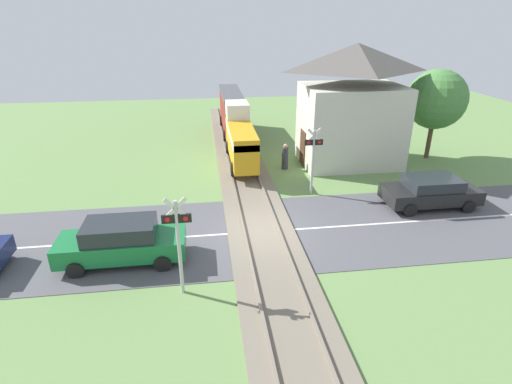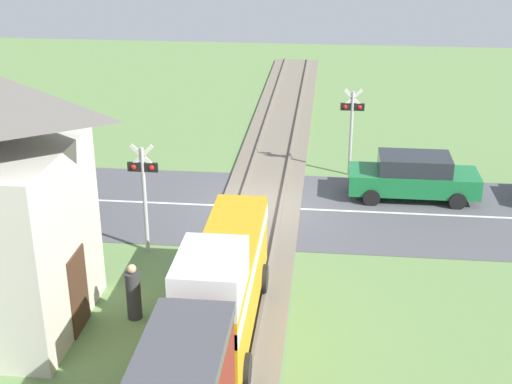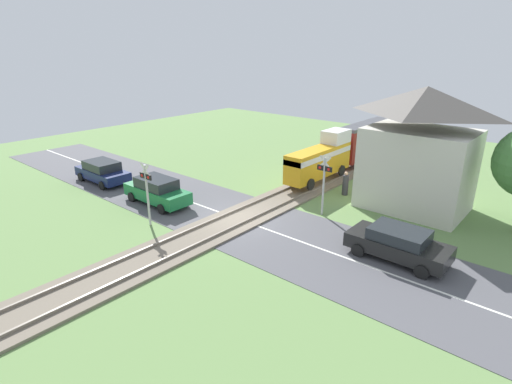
{
  "view_description": "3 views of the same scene",
  "coord_description": "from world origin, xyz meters",
  "px_view_note": "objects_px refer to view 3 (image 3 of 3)",
  "views": [
    {
      "loc": [
        -2.16,
        -14.45,
        8.32
      ],
      "look_at": [
        0.0,
        1.47,
        1.2
      ],
      "focal_mm": 28.0,
      "sensor_mm": 36.0,
      "label": 1
    },
    {
      "loc": [
        -2.25,
        22.55,
        10.02
      ],
      "look_at": [
        0.0,
        1.47,
        1.2
      ],
      "focal_mm": 50.0,
      "sensor_mm": 36.0,
      "label": 2
    },
    {
      "loc": [
        13.75,
        -14.62,
        8.94
      ],
      "look_at": [
        0.0,
        1.47,
        1.2
      ],
      "focal_mm": 28.0,
      "sensor_mm": 36.0,
      "label": 3
    }
  ],
  "objects_px": {
    "train": "(346,147)",
    "pedestrian_by_station": "(345,184)",
    "crossing_signal_west_approach": "(147,186)",
    "crossing_signal_east_approach": "(324,178)",
    "car_near_crossing": "(157,191)",
    "car_far_side": "(398,243)",
    "station_building": "(419,151)",
    "car_behind_queue": "(102,171)"
  },
  "relations": [
    {
      "from": "train",
      "to": "crossing_signal_west_approach",
      "type": "height_order",
      "value": "crossing_signal_west_approach"
    },
    {
      "from": "crossing_signal_west_approach",
      "to": "station_building",
      "type": "bearing_deg",
      "value": 49.93
    },
    {
      "from": "train",
      "to": "crossing_signal_east_approach",
      "type": "bearing_deg",
      "value": -69.41
    },
    {
      "from": "car_far_side",
      "to": "crossing_signal_east_approach",
      "type": "xyz_separation_m",
      "value": [
        -5.18,
        2.12,
        1.41
      ]
    },
    {
      "from": "crossing_signal_east_approach",
      "to": "pedestrian_by_station",
      "type": "xyz_separation_m",
      "value": [
        -0.6,
        3.72,
        -1.48
      ]
    },
    {
      "from": "car_near_crossing",
      "to": "crossing_signal_east_approach",
      "type": "distance_m",
      "value": 9.88
    },
    {
      "from": "train",
      "to": "car_far_side",
      "type": "bearing_deg",
      "value": -51.42
    },
    {
      "from": "car_near_crossing",
      "to": "crossing_signal_east_approach",
      "type": "relative_size",
      "value": 1.32
    },
    {
      "from": "car_near_crossing",
      "to": "car_far_side",
      "type": "relative_size",
      "value": 1.04
    },
    {
      "from": "car_far_side",
      "to": "crossing_signal_east_approach",
      "type": "bearing_deg",
      "value": 157.7
    },
    {
      "from": "pedestrian_by_station",
      "to": "crossing_signal_east_approach",
      "type": "bearing_deg",
      "value": -80.91
    },
    {
      "from": "train",
      "to": "car_near_crossing",
      "type": "height_order",
      "value": "train"
    },
    {
      "from": "car_near_crossing",
      "to": "station_building",
      "type": "xyz_separation_m",
      "value": [
        11.85,
        9.34,
        2.56
      ]
    },
    {
      "from": "crossing_signal_west_approach",
      "to": "station_building",
      "type": "relative_size",
      "value": 0.49
    },
    {
      "from": "station_building",
      "to": "car_near_crossing",
      "type": "bearing_deg",
      "value": -141.76
    },
    {
      "from": "train",
      "to": "car_behind_queue",
      "type": "bearing_deg",
      "value": -131.01
    },
    {
      "from": "train",
      "to": "car_behind_queue",
      "type": "xyz_separation_m",
      "value": [
        -11.54,
        -13.27,
        -1.07
      ]
    },
    {
      "from": "car_behind_queue",
      "to": "station_building",
      "type": "xyz_separation_m",
      "value": [
        18.08,
        9.34,
        2.6
      ]
    },
    {
      "from": "train",
      "to": "car_behind_queue",
      "type": "distance_m",
      "value": 17.61
    },
    {
      "from": "train",
      "to": "pedestrian_by_station",
      "type": "distance_m",
      "value": 5.31
    },
    {
      "from": "car_far_side",
      "to": "crossing_signal_west_approach",
      "type": "distance_m",
      "value": 12.52
    },
    {
      "from": "car_far_side",
      "to": "crossing_signal_east_approach",
      "type": "height_order",
      "value": "crossing_signal_east_approach"
    },
    {
      "from": "car_near_crossing",
      "to": "pedestrian_by_station",
      "type": "bearing_deg",
      "value": 48.15
    },
    {
      "from": "crossing_signal_east_approach",
      "to": "station_building",
      "type": "distance_m",
      "value": 5.67
    },
    {
      "from": "train",
      "to": "crossing_signal_west_approach",
      "type": "bearing_deg",
      "value": -101.4
    },
    {
      "from": "crossing_signal_west_approach",
      "to": "pedestrian_by_station",
      "type": "distance_m",
      "value": 12.31
    },
    {
      "from": "car_near_crossing",
      "to": "car_behind_queue",
      "type": "xyz_separation_m",
      "value": [
        -6.23,
        0.0,
        -0.04
      ]
    },
    {
      "from": "car_far_side",
      "to": "station_building",
      "type": "distance_m",
      "value": 7.19
    },
    {
      "from": "car_far_side",
      "to": "station_building",
      "type": "xyz_separation_m",
      "value": [
        -1.74,
        6.46,
        2.63
      ]
    },
    {
      "from": "car_far_side",
      "to": "station_building",
      "type": "height_order",
      "value": "station_building"
    },
    {
      "from": "crossing_signal_west_approach",
      "to": "crossing_signal_east_approach",
      "type": "distance_m",
      "value": 9.45
    },
    {
      "from": "train",
      "to": "car_far_side",
      "type": "relative_size",
      "value": 3.1
    },
    {
      "from": "pedestrian_by_station",
      "to": "station_building",
      "type": "bearing_deg",
      "value": 8.64
    },
    {
      "from": "station_building",
      "to": "crossing_signal_east_approach",
      "type": "bearing_deg",
      "value": -128.43
    },
    {
      "from": "crossing_signal_east_approach",
      "to": "station_building",
      "type": "bearing_deg",
      "value": 51.57
    },
    {
      "from": "car_near_crossing",
      "to": "car_behind_queue",
      "type": "height_order",
      "value": "car_near_crossing"
    },
    {
      "from": "crossing_signal_west_approach",
      "to": "pedestrian_by_station",
      "type": "height_order",
      "value": "crossing_signal_west_approach"
    },
    {
      "from": "car_behind_queue",
      "to": "pedestrian_by_station",
      "type": "distance_m",
      "value": 16.54
    },
    {
      "from": "car_near_crossing",
      "to": "crossing_signal_west_approach",
      "type": "height_order",
      "value": "crossing_signal_west_approach"
    },
    {
      "from": "station_building",
      "to": "pedestrian_by_station",
      "type": "height_order",
      "value": "station_building"
    },
    {
      "from": "station_building",
      "to": "pedestrian_by_station",
      "type": "xyz_separation_m",
      "value": [
        -4.04,
        -0.61,
        -2.7
      ]
    },
    {
      "from": "car_near_crossing",
      "to": "crossing_signal_east_approach",
      "type": "height_order",
      "value": "crossing_signal_east_approach"
    }
  ]
}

